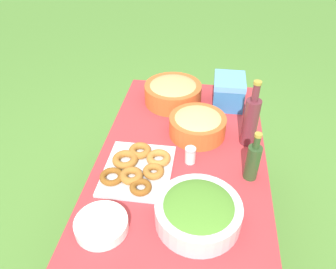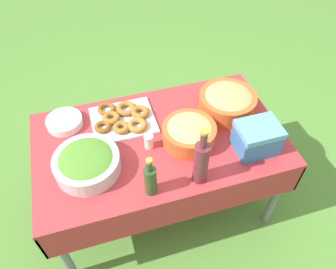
{
  "view_description": "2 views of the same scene",
  "coord_description": "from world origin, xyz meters",
  "px_view_note": "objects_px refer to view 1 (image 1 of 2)",
  "views": [
    {
      "loc": [
        1.28,
        0.1,
        1.8
      ],
      "look_at": [
        -0.0,
        -0.08,
        0.8
      ],
      "focal_mm": 35.0,
      "sensor_mm": 36.0,
      "label": 1
    },
    {
      "loc": [
        0.32,
        1.23,
        2.13
      ],
      "look_at": [
        -0.05,
        0.03,
        0.74
      ],
      "focal_mm": 35.0,
      "sensor_mm": 36.0,
      "label": 2
    }
  ],
  "objects_px": {
    "salad_bowl": "(198,211)",
    "plate_stack": "(101,225)",
    "pasta_bowl": "(198,124)",
    "olive_oil_bottle": "(253,161)",
    "bread_bowl": "(173,92)",
    "wine_bottle": "(251,120)",
    "cooler_box": "(229,91)",
    "donut_platter": "(138,168)"
  },
  "relations": [
    {
      "from": "salad_bowl",
      "to": "plate_stack",
      "type": "bearing_deg",
      "value": -76.36
    },
    {
      "from": "salad_bowl",
      "to": "pasta_bowl",
      "type": "bearing_deg",
      "value": -175.87
    },
    {
      "from": "pasta_bowl",
      "to": "olive_oil_bottle",
      "type": "relative_size",
      "value": 1.19
    },
    {
      "from": "olive_oil_bottle",
      "to": "bread_bowl",
      "type": "relative_size",
      "value": 0.73
    },
    {
      "from": "wine_bottle",
      "to": "pasta_bowl",
      "type": "bearing_deg",
      "value": -97.56
    },
    {
      "from": "plate_stack",
      "to": "pasta_bowl",
      "type": "bearing_deg",
      "value": 153.57
    },
    {
      "from": "wine_bottle",
      "to": "cooler_box",
      "type": "bearing_deg",
      "value": -164.55
    },
    {
      "from": "bread_bowl",
      "to": "wine_bottle",
      "type": "bearing_deg",
      "value": 51.86
    },
    {
      "from": "salad_bowl",
      "to": "bread_bowl",
      "type": "relative_size",
      "value": 1.0
    },
    {
      "from": "donut_platter",
      "to": "olive_oil_bottle",
      "type": "distance_m",
      "value": 0.54
    },
    {
      "from": "salad_bowl",
      "to": "donut_platter",
      "type": "bearing_deg",
      "value": -129.65
    },
    {
      "from": "salad_bowl",
      "to": "pasta_bowl",
      "type": "xyz_separation_m",
      "value": [
        -0.58,
        -0.04,
        0.01
      ]
    },
    {
      "from": "olive_oil_bottle",
      "to": "wine_bottle",
      "type": "distance_m",
      "value": 0.26
    },
    {
      "from": "pasta_bowl",
      "to": "olive_oil_bottle",
      "type": "bearing_deg",
      "value": 42.3
    },
    {
      "from": "cooler_box",
      "to": "salad_bowl",
      "type": "bearing_deg",
      "value": -7.7
    },
    {
      "from": "donut_platter",
      "to": "plate_stack",
      "type": "relative_size",
      "value": 1.78
    },
    {
      "from": "salad_bowl",
      "to": "cooler_box",
      "type": "distance_m",
      "value": 0.93
    },
    {
      "from": "plate_stack",
      "to": "bread_bowl",
      "type": "distance_m",
      "value": 1.0
    },
    {
      "from": "bread_bowl",
      "to": "cooler_box",
      "type": "distance_m",
      "value": 0.34
    },
    {
      "from": "pasta_bowl",
      "to": "donut_platter",
      "type": "bearing_deg",
      "value": -38.28
    },
    {
      "from": "salad_bowl",
      "to": "donut_platter",
      "type": "height_order",
      "value": "salad_bowl"
    },
    {
      "from": "salad_bowl",
      "to": "donut_platter",
      "type": "distance_m",
      "value": 0.4
    },
    {
      "from": "salad_bowl",
      "to": "bread_bowl",
      "type": "bearing_deg",
      "value": -166.46
    },
    {
      "from": "pasta_bowl",
      "to": "bread_bowl",
      "type": "bearing_deg",
      "value": -150.88
    },
    {
      "from": "donut_platter",
      "to": "plate_stack",
      "type": "height_order",
      "value": "donut_platter"
    },
    {
      "from": "pasta_bowl",
      "to": "olive_oil_bottle",
      "type": "distance_m",
      "value": 0.4
    },
    {
      "from": "pasta_bowl",
      "to": "wine_bottle",
      "type": "relative_size",
      "value": 0.84
    },
    {
      "from": "salad_bowl",
      "to": "cooler_box",
      "type": "xyz_separation_m",
      "value": [
        -0.92,
        0.12,
        0.03
      ]
    },
    {
      "from": "pasta_bowl",
      "to": "donut_platter",
      "type": "height_order",
      "value": "pasta_bowl"
    },
    {
      "from": "salad_bowl",
      "to": "pasta_bowl",
      "type": "distance_m",
      "value": 0.59
    },
    {
      "from": "pasta_bowl",
      "to": "donut_platter",
      "type": "xyz_separation_m",
      "value": [
        0.33,
        -0.26,
        -0.04
      ]
    },
    {
      "from": "salad_bowl",
      "to": "wine_bottle",
      "type": "distance_m",
      "value": 0.6
    },
    {
      "from": "pasta_bowl",
      "to": "wine_bottle",
      "type": "xyz_separation_m",
      "value": [
        0.04,
        0.27,
        0.08
      ]
    },
    {
      "from": "wine_bottle",
      "to": "bread_bowl",
      "type": "height_order",
      "value": "wine_bottle"
    },
    {
      "from": "wine_bottle",
      "to": "cooler_box",
      "type": "relative_size",
      "value": 1.6
    },
    {
      "from": "olive_oil_bottle",
      "to": "cooler_box",
      "type": "bearing_deg",
      "value": -170.69
    },
    {
      "from": "salad_bowl",
      "to": "wine_bottle",
      "type": "height_order",
      "value": "wine_bottle"
    },
    {
      "from": "salad_bowl",
      "to": "bread_bowl",
      "type": "height_order",
      "value": "bread_bowl"
    },
    {
      "from": "olive_oil_bottle",
      "to": "salad_bowl",
      "type": "bearing_deg",
      "value": -38.37
    },
    {
      "from": "donut_platter",
      "to": "pasta_bowl",
      "type": "bearing_deg",
      "value": 141.72
    },
    {
      "from": "pasta_bowl",
      "to": "bread_bowl",
      "type": "relative_size",
      "value": 0.87
    },
    {
      "from": "cooler_box",
      "to": "olive_oil_bottle",
      "type": "bearing_deg",
      "value": 9.31
    }
  ]
}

